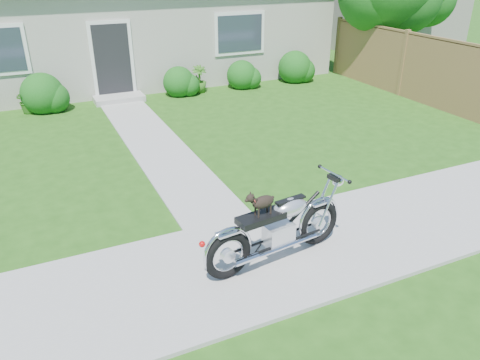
{
  "coord_description": "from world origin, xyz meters",
  "views": [
    {
      "loc": [
        -3.88,
        -4.78,
        3.83
      ],
      "look_at": [
        -1.19,
        1.0,
        0.75
      ],
      "focal_mm": 35.0,
      "sensor_mm": 36.0,
      "label": 1
    }
  ],
  "objects_px": {
    "potted_plant_right": "(199,79)",
    "motorcycle_with_dog": "(279,227)",
    "potted_plant_left": "(28,100)",
    "house": "(136,9)",
    "fence": "(403,64)"
  },
  "relations": [
    {
      "from": "fence",
      "to": "potted_plant_right",
      "type": "xyz_separation_m",
      "value": [
        -5.36,
        2.8,
        -0.53
      ]
    },
    {
      "from": "fence",
      "to": "potted_plant_right",
      "type": "relative_size",
      "value": 8.15
    },
    {
      "from": "potted_plant_left",
      "to": "motorcycle_with_dog",
      "type": "bearing_deg",
      "value": -72.5
    },
    {
      "from": "house",
      "to": "potted_plant_left",
      "type": "relative_size",
      "value": 17.74
    },
    {
      "from": "potted_plant_left",
      "to": "motorcycle_with_dog",
      "type": "relative_size",
      "value": 0.32
    },
    {
      "from": "motorcycle_with_dog",
      "to": "potted_plant_left",
      "type": "bearing_deg",
      "value": 100.32
    },
    {
      "from": "house",
      "to": "potted_plant_left",
      "type": "distance_m",
      "value": 5.5
    },
    {
      "from": "fence",
      "to": "motorcycle_with_dog",
      "type": "distance_m",
      "value": 9.5
    },
    {
      "from": "potted_plant_left",
      "to": "fence",
      "type": "bearing_deg",
      "value": -15.37
    },
    {
      "from": "potted_plant_right",
      "to": "fence",
      "type": "bearing_deg",
      "value": -27.57
    },
    {
      "from": "potted_plant_left",
      "to": "motorcycle_with_dog",
      "type": "distance_m",
      "value": 9.11
    },
    {
      "from": "potted_plant_right",
      "to": "motorcycle_with_dog",
      "type": "height_order",
      "value": "motorcycle_with_dog"
    },
    {
      "from": "house",
      "to": "potted_plant_left",
      "type": "xyz_separation_m",
      "value": [
        -3.89,
        -3.44,
        -1.8
      ]
    },
    {
      "from": "fence",
      "to": "potted_plant_right",
      "type": "bearing_deg",
      "value": 152.43
    },
    {
      "from": "fence",
      "to": "potted_plant_left",
      "type": "bearing_deg",
      "value": 164.63
    }
  ]
}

